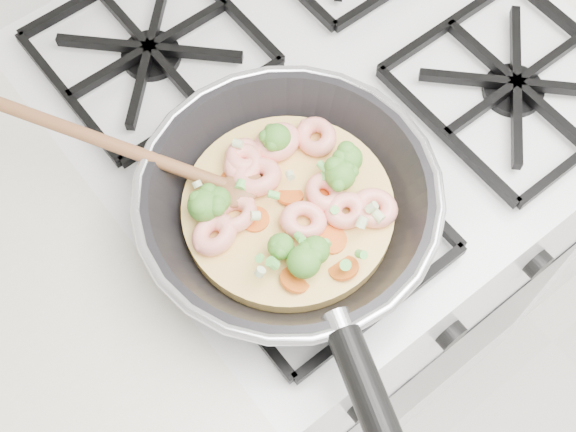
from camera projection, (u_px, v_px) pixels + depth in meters
stove at (317, 234)px, 1.29m from camera, size 0.60×0.60×0.92m
skillet at (288, 206)px, 0.76m from camera, size 0.34×0.56×0.10m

